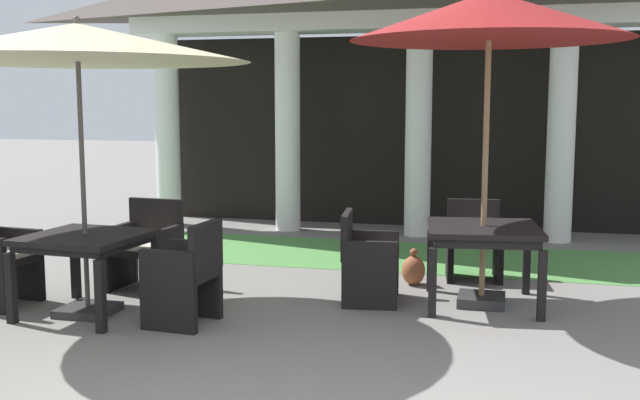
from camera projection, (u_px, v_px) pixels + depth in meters
lawn_strip at (402, 256)px, 9.26m from camera, size 10.59×1.86×0.01m
patio_table_near_foreground at (483, 236)px, 6.97m from camera, size 1.12×1.12×0.75m
patio_umbrella_near_foreground at (489, 18)px, 6.72m from camera, size 2.49×2.49×2.91m
patio_chair_near_foreground_west at (367, 260)px, 7.14m from camera, size 0.59×0.69×0.85m
patio_chair_near_foreground_north at (474, 242)px, 8.05m from camera, size 0.63×0.58×0.83m
patio_table_mid_right at (85, 245)px, 6.68m from camera, size 1.02×1.02×0.72m
patio_umbrella_mid_right at (77, 44)px, 6.45m from camera, size 2.96×2.96×2.60m
patio_chair_mid_right_north at (146, 248)px, 7.64m from camera, size 0.66×0.61×0.89m
patio_chair_mid_right_east at (186, 276)px, 6.40m from camera, size 0.55×0.58×0.89m
terracotta_urn at (413, 270)px, 7.81m from camera, size 0.24×0.24×0.38m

